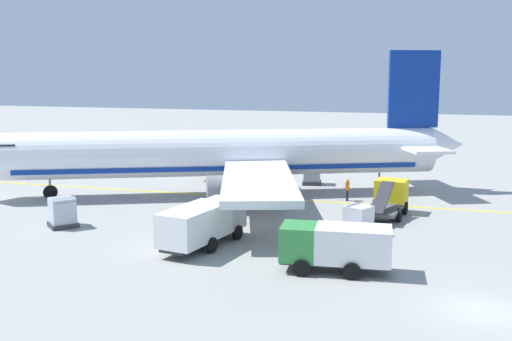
{
  "coord_description": "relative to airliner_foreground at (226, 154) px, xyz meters",
  "views": [
    {
      "loc": [
        -27.19,
        2.3,
        10.42
      ],
      "look_at": [
        18.16,
        15.42,
        2.58
      ],
      "focal_mm": 43.36,
      "sensor_mm": 36.0,
      "label": 1
    }
  ],
  "objects": [
    {
      "name": "cargo_container_far",
      "position": [
        -13.19,
        6.98,
        -2.41
      ],
      "size": [
        2.43,
        2.43,
        2.07
      ],
      "color": "#333338",
      "rests_on": "ground"
    },
    {
      "name": "cargo_container_mid",
      "position": [
        6.49,
        -5.95,
        -2.39
      ],
      "size": [
        1.96,
        1.96,
        2.11
      ],
      "color": "#333338",
      "rests_on": "ground"
    },
    {
      "name": "service_truck_baggage",
      "position": [
        -3.58,
        -13.5,
        -2.2
      ],
      "size": [
        6.03,
        2.91,
        2.5
      ],
      "color": "yellow",
      "rests_on": "ground"
    },
    {
      "name": "cargo_container_near",
      "position": [
        -9.8,
        -12.07,
        -2.44
      ],
      "size": [
        2.2,
        2.2,
        2.0
      ],
      "color": "#333338",
      "rests_on": "ground"
    },
    {
      "name": "service_truck_fuel",
      "position": [
        -14.85,
        -3.6,
        -1.93
      ],
      "size": [
        7.08,
        3.43,
        2.52
      ],
      "color": "silver",
      "rests_on": "ground"
    },
    {
      "name": "apron_guide_line",
      "position": [
        -0.64,
        -4.48,
        -3.39
      ],
      "size": [
        0.3,
        60.0,
        0.01
      ],
      "primitive_type": "cube",
      "color": "yellow",
      "rests_on": "ground"
    },
    {
      "name": "crew_loader_left",
      "position": [
        11.21,
        -11.57,
        -2.4
      ],
      "size": [
        0.62,
        0.33,
        1.68
      ],
      "color": "#191E33",
      "rests_on": "ground"
    },
    {
      "name": "crew_marshaller",
      "position": [
        0.26,
        -10.01,
        -2.35
      ],
      "size": [
        0.62,
        0.31,
        1.76
      ],
      "color": "#191E33",
      "rests_on": "ground"
    },
    {
      "name": "service_truck_catering",
      "position": [
        -17.27,
        -11.79,
        -1.97
      ],
      "size": [
        2.75,
        5.79,
        2.42
      ],
      "color": "#338C3F",
      "rests_on": "ground"
    },
    {
      "name": "airliner_foreground",
      "position": [
        0.0,
        0.0,
        0.0
      ],
      "size": [
        33.26,
        39.52,
        11.9
      ],
      "color": "white",
      "rests_on": "ground"
    }
  ]
}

